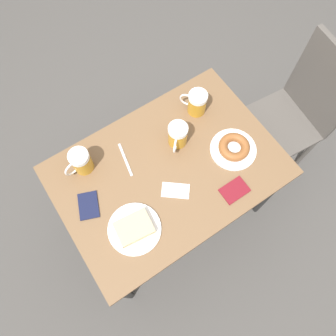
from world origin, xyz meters
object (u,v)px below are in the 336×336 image
Objects in this scene: plate_with_cake at (134,228)px; plate_with_donut at (234,148)px; beer_mug_right at (81,162)px; passport_near_edge at (89,205)px; chair at (301,107)px; napkin_folded at (176,190)px; beer_mug_left at (178,135)px; passport_far_edge at (235,190)px; beer_mug_center at (197,103)px; fork at (125,160)px.

plate_with_cake is 0.60m from plate_with_donut.
passport_near_edge is at bearing -22.04° from beer_mug_right.
beer_mug_right is at bearing -173.29° from plate_with_cake.
beer_mug_right is (-0.28, -1.20, 0.21)m from chair.
plate_with_donut is at bearing -80.14° from chair.
napkin_folded is (0.34, 0.30, -0.06)m from beer_mug_right.
beer_mug_left is 0.46m from beer_mug_right.
beer_mug_right is 0.72m from passport_far_edge.
plate_with_cake is 1.71× the size of beer_mug_right.
passport_near_edge is at bearing -113.37° from napkin_folded.
beer_mug_center is at bearing 101.68° from passport_near_edge.
beer_mug_left is at bearing -167.66° from passport_far_edge.
beer_mug_left is 0.91× the size of napkin_folded.
fork is (-0.26, -0.11, -0.00)m from napkin_folded.
beer_mug_left is 0.52m from passport_near_edge.
napkin_folded is at bearing 66.63° from passport_near_edge.
plate_with_cake is 0.26m from napkin_folded.
plate_with_cake is at bearing -57.71° from beer_mug_left.
passport_near_edge is at bearing -84.94° from beer_mug_left.
fork is at bearing -95.63° from chair.
napkin_folded is (0.06, -0.90, 0.15)m from chair.
plate_with_cake is 0.24m from passport_near_edge.
fork is 1.21× the size of passport_near_edge.
plate_with_donut is at bearing 96.25° from plate_with_cake.
beer_mug_left is at bearing 77.62° from fork.
beer_mug_center reaches higher than plate_with_cake.
napkin_folded is (-0.05, 0.25, -0.01)m from plate_with_cake.
fork is (0.08, 0.18, -0.06)m from beer_mug_right.
napkin_folded is 0.80× the size of fork.
chair is 7.28× the size of beer_mug_left.
plate_with_donut reaches higher than plate_with_cake.
beer_mug_center is 0.91× the size of napkin_folded.
chair is at bearing 78.57° from fork.
napkin_folded is 1.14× the size of passport_far_edge.
beer_mug_right is 0.20m from passport_near_edge.
beer_mug_right is at bearing -138.83° from napkin_folded.
plate_with_cake is 1.31× the size of fork.
beer_mug_center reaches higher than plate_with_donut.
beer_mug_center reaches higher than passport_near_edge.
beer_mug_right is 0.21m from fork.
passport_far_edge is at bearing -36.11° from plate_with_donut.
beer_mug_right reaches higher than passport_near_edge.
plate_with_cake reaches higher than passport_far_edge.
beer_mug_center is 0.72m from passport_near_edge.
plate_with_donut is 0.52m from fork.
plate_with_cake is at bearing -79.20° from napkin_folded.
beer_mug_left is 0.72× the size of fork.
napkin_folded is 0.96× the size of passport_near_edge.
beer_mug_left is (-0.15, -0.75, 0.21)m from chair.
passport_far_edge is at bearing -67.15° from chair.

